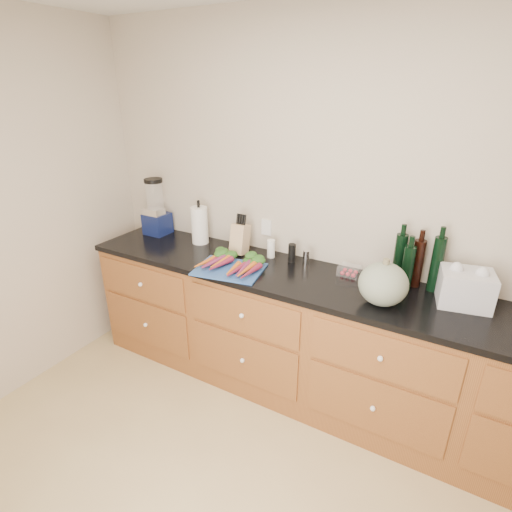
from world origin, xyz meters
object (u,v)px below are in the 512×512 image
Objects in this scene: carrots at (233,262)px; squash at (383,284)px; cutting_board at (230,269)px; blender_appliance at (156,210)px; tomato_box at (349,271)px; paper_towel at (200,225)px; knife_block at (240,239)px.

carrots is 1.02m from squash.
cutting_board is 1.01m from blender_appliance.
squash is 0.40m from tomato_box.
paper_towel is 2.12× the size of tomato_box.
carrots is at bearing -179.71° from squash.
carrots is 3.19× the size of tomato_box.
carrots reaches higher than cutting_board.
blender_appliance is (-0.94, 0.32, 0.20)m from cutting_board.
carrots is at bearing -15.95° from blender_appliance.
knife_block is (-0.10, 0.25, 0.07)m from carrots.
tomato_box is at bearing 0.43° from blender_appliance.
tomato_box is (-0.28, 0.27, -0.09)m from squash.
cutting_board is 0.60m from paper_towel.
blender_appliance is 1.68m from tomato_box.
paper_towel is (0.45, 0.00, -0.06)m from blender_appliance.
squash is 0.60× the size of blender_appliance.
carrots is 0.94× the size of blender_appliance.
carrots is 0.28m from knife_block.
knife_block is at bearing 108.31° from cutting_board.
blender_appliance reaches higher than tomato_box.
squash is (1.01, 0.01, 0.09)m from carrots.
blender_appliance is at bearing 172.34° from squash.
carrots is at bearing -159.23° from tomato_box.
tomato_box is (0.74, 0.33, 0.03)m from cutting_board.
squash is at bearing -12.40° from knife_block.
knife_block is (-0.10, 0.30, 0.10)m from cutting_board.
squash is at bearing 0.29° from carrots.
knife_block is at bearing 167.60° from squash.
squash is at bearing -10.00° from paper_towel.
paper_towel is at bearing 0.33° from blender_appliance.
knife_block reaches higher than tomato_box.
blender_appliance is 2.12× the size of knife_block.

